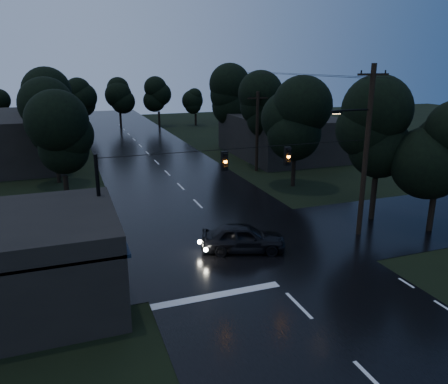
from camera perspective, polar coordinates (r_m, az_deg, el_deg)
ground at (r=16.26m, az=19.11°, el=-22.49°), size 160.00×160.00×0.00m
main_road at (r=41.61m, az=-7.41°, el=2.45°), size 12.00×120.00×0.02m
cross_street at (r=25.20m, az=1.85°, el=-6.89°), size 60.00×9.00×0.02m
building_far_right at (r=49.63m, az=7.49°, el=7.31°), size 10.00×14.00×4.40m
building_far_left at (r=50.29m, az=-26.03°, el=6.25°), size 10.00×16.00×5.00m
utility_pole_main at (r=26.45m, az=17.94°, el=5.37°), size 3.50×0.30×10.00m
utility_pole_far at (r=41.57m, az=4.35°, el=7.98°), size 2.00×0.30×7.50m
anchor_pole_left at (r=21.64m, az=-15.84°, el=-3.02°), size 0.18×0.18×6.00m
span_signals at (r=22.92m, az=4.20°, el=4.48°), size 15.00×0.37×1.12m
tree_corner_near at (r=29.48m, az=19.73°, el=7.73°), size 4.48×4.48×9.44m
tree_corner_far at (r=28.78m, az=26.45°, el=5.26°), size 3.92×3.92×8.26m
tree_left_a at (r=31.80m, az=-20.53°, el=6.86°), size 3.92×3.92×8.26m
tree_left_b at (r=39.70m, az=-21.52°, el=9.03°), size 4.20×4.20×8.85m
tree_left_c at (r=49.63m, az=-22.13°, el=10.68°), size 4.48×4.48×9.44m
tree_right_a at (r=36.34m, az=9.36°, el=9.35°), size 4.20×4.20×8.85m
tree_right_b at (r=43.66m, az=4.90°, el=11.17°), size 4.48×4.48×9.44m
tree_right_c at (r=53.05m, az=0.88°, el=12.56°), size 4.76×4.76×10.03m
car at (r=24.13m, az=2.53°, el=-5.97°), size 4.96×3.25×1.57m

